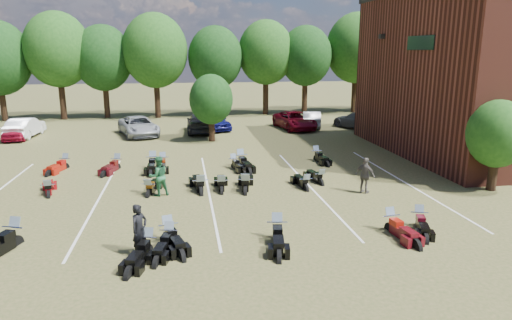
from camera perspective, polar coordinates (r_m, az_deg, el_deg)
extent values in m
plane|color=brown|center=(19.61, 3.41, -6.05)|extent=(160.00, 160.00, 0.00)
imported|color=maroon|center=(39.07, -27.65, 3.29)|extent=(1.84, 4.05, 1.35)
imported|color=white|center=(39.83, -26.92, 3.67)|extent=(1.89, 4.73, 1.53)
imported|color=#9C9FA4|center=(37.36, -14.45, 4.12)|extent=(3.93, 5.87, 1.50)
imported|color=black|center=(37.91, -6.96, 4.63)|extent=(2.28, 5.41, 1.56)
imported|color=#0C0E58|center=(39.02, -5.25, 4.88)|extent=(3.03, 4.74, 1.50)
imported|color=#A2A39E|center=(40.46, 6.96, 5.09)|extent=(2.56, 4.57, 1.42)
imported|color=#630514|center=(39.40, 4.87, 4.96)|extent=(3.22, 5.67, 1.49)
imported|color=#3D3C42|center=(40.41, 12.68, 4.88)|extent=(3.85, 5.48, 1.47)
imported|color=black|center=(15.56, -14.37, -8.42)|extent=(0.73, 0.74, 1.72)
imported|color=#26653C|center=(21.49, -12.08, -1.97)|extent=(1.10, 0.98, 1.87)
imported|color=#534C47|center=(22.02, 13.49, -1.88)|extent=(0.95, 1.05, 1.72)
cube|color=black|center=(32.91, 15.44, 14.67)|extent=(0.30, 0.40, 0.30)
cube|color=black|center=(28.47, 19.85, 13.62)|extent=(0.06, 3.00, 0.80)
cylinder|color=black|center=(50.18, -29.04, 6.65)|extent=(0.58, 0.58, 4.08)
cylinder|color=black|center=(48.72, -23.47, 7.07)|extent=(0.58, 0.58, 4.08)
ellipsoid|color=#1E4C19|center=(48.52, -23.95, 12.10)|extent=(6.00, 6.00, 6.90)
cylinder|color=black|center=(47.75, -17.61, 7.44)|extent=(0.57, 0.58, 4.08)
ellipsoid|color=#1E4C19|center=(47.54, -17.98, 12.59)|extent=(6.00, 6.00, 6.90)
cylinder|color=black|center=(47.28, -11.55, 7.74)|extent=(0.57, 0.58, 4.08)
ellipsoid|color=#1E4C19|center=(47.07, -11.80, 12.94)|extent=(6.00, 6.00, 6.90)
cylinder|color=black|center=(47.35, -5.44, 7.96)|extent=(0.58, 0.58, 4.08)
ellipsoid|color=#1E4C19|center=(47.13, -5.56, 13.16)|extent=(6.00, 6.00, 6.90)
cylinder|color=black|center=(47.93, 0.59, 8.08)|extent=(0.57, 0.58, 4.08)
ellipsoid|color=#1E4C19|center=(47.72, 0.60, 13.22)|extent=(6.00, 6.00, 6.90)
cylinder|color=black|center=(49.02, 6.42, 8.12)|extent=(0.57, 0.58, 4.08)
ellipsoid|color=#1E4C19|center=(48.82, 6.55, 13.14)|extent=(6.00, 6.00, 6.90)
cylinder|color=black|center=(50.59, 11.94, 8.08)|extent=(0.57, 0.58, 4.08)
ellipsoid|color=#1E4C19|center=(50.39, 12.18, 12.94)|extent=(6.00, 6.00, 6.90)
cylinder|color=black|center=(52.58, 17.08, 7.98)|extent=(0.58, 0.58, 4.08)
ellipsoid|color=#1E4C19|center=(52.39, 17.41, 12.65)|extent=(6.00, 6.00, 6.90)
cylinder|color=black|center=(54.96, 21.81, 7.83)|extent=(0.58, 0.58, 4.08)
ellipsoid|color=#1E4C19|center=(54.78, 22.21, 12.29)|extent=(6.00, 6.00, 6.90)
cylinder|color=black|center=(24.64, 27.48, -1.43)|extent=(0.24, 0.24, 1.71)
sphere|color=#1E4C19|center=(24.27, 27.96, 2.92)|extent=(2.80, 2.80, 2.80)
cylinder|color=black|center=(34.06, -5.55, 3.95)|extent=(0.24, 0.24, 1.90)
sphere|color=#1E4C19|center=(33.77, -5.63, 7.55)|extent=(3.20, 3.20, 3.20)
cube|color=silver|center=(22.37, -18.87, -4.28)|extent=(0.10, 14.00, 0.01)
cube|color=silver|center=(22.05, -5.95, -3.86)|extent=(0.10, 14.00, 0.01)
cube|color=silver|center=(22.85, 6.69, -3.25)|extent=(0.10, 14.00, 0.01)
cube|color=silver|center=(24.66, 17.96, -2.58)|extent=(0.10, 14.00, 0.01)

